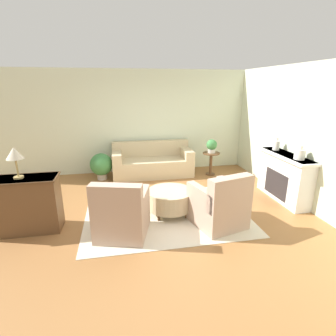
{
  "coord_description": "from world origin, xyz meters",
  "views": [
    {
      "loc": [
        -0.82,
        -4.49,
        2.36
      ],
      "look_at": [
        0.15,
        0.55,
        0.75
      ],
      "focal_mm": 28.0,
      "sensor_mm": 36.0,
      "label": 1
    }
  ],
  "objects": [
    {
      "name": "fireplace",
      "position": [
        2.62,
        0.22,
        0.53
      ],
      "size": [
        0.44,
        1.53,
        1.0
      ],
      "color": "white",
      "rests_on": "ground_plane"
    },
    {
      "name": "potted_plant_on_side_table",
      "position": [
        1.65,
        2.08,
        0.82
      ],
      "size": [
        0.29,
        0.29,
        0.36
      ],
      "color": "beige",
      "rests_on": "side_table"
    },
    {
      "name": "rug",
      "position": [
        0.0,
        0.0,
        0.01
      ],
      "size": [
        3.02,
        2.31,
        0.01
      ],
      "color": "beige",
      "rests_on": "ground_plane"
    },
    {
      "name": "ground_plane",
      "position": [
        0.0,
        0.0,
        0.0
      ],
      "size": [
        16.0,
        16.0,
        0.0
      ],
      "primitive_type": "plane",
      "color": "#996638"
    },
    {
      "name": "side_table",
      "position": [
        1.65,
        2.08,
        0.42
      ],
      "size": [
        0.46,
        0.46,
        0.63
      ],
      "color": "brown",
      "rests_on": "ground_plane"
    },
    {
      "name": "vase_mantel_far",
      "position": [
        2.6,
        -0.17,
        1.11
      ],
      "size": [
        0.2,
        0.2,
        0.27
      ],
      "color": "silver",
      "rests_on": "fireplace"
    },
    {
      "name": "vase_mantel_near",
      "position": [
        2.6,
        0.62,
        1.11
      ],
      "size": [
        0.14,
        0.14,
        0.28
      ],
      "color": "silver",
      "rests_on": "fireplace"
    },
    {
      "name": "wall_back",
      "position": [
        0.0,
        2.89,
        1.4
      ],
      "size": [
        9.66,
        0.12,
        2.8
      ],
      "color": "beige",
      "rests_on": "ground_plane"
    },
    {
      "name": "table_lamp",
      "position": [
        -2.43,
        -0.14,
        1.34
      ],
      "size": [
        0.26,
        0.26,
        0.51
      ],
      "color": "tan",
      "rests_on": "dresser"
    },
    {
      "name": "couch",
      "position": [
        0.06,
        2.38,
        0.33
      ],
      "size": [
        2.14,
        0.89,
        0.9
      ],
      "color": "#C6B289",
      "rests_on": "ground_plane"
    },
    {
      "name": "armchair_right",
      "position": [
        0.84,
        -0.61,
        0.38
      ],
      "size": [
        0.98,
        1.01,
        0.98
      ],
      "color": "tan",
      "rests_on": "rug"
    },
    {
      "name": "armchair_left",
      "position": [
        -0.84,
        -0.61,
        0.38
      ],
      "size": [
        0.98,
        1.01,
        0.98
      ],
      "color": "tan",
      "rests_on": "rug"
    },
    {
      "name": "wall_right",
      "position": [
        2.86,
        0.0,
        1.4
      ],
      "size": [
        0.12,
        9.6,
        2.8
      ],
      "color": "beige",
      "rests_on": "ground_plane"
    },
    {
      "name": "potted_plant_floor",
      "position": [
        -1.3,
        2.27,
        0.39
      ],
      "size": [
        0.58,
        0.58,
        0.7
      ],
      "color": "beige",
      "rests_on": "ground_plane"
    },
    {
      "name": "dresser",
      "position": [
        -2.43,
        -0.14,
        0.49
      ],
      "size": [
        1.17,
        0.51,
        0.95
      ],
      "color": "brown",
      "rests_on": "ground_plane"
    },
    {
      "name": "ottoman_table",
      "position": [
        0.08,
        0.01,
        0.3
      ],
      "size": [
        0.86,
        0.86,
        0.46
      ],
      "color": "#C6B289",
      "rests_on": "rug"
    }
  ]
}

